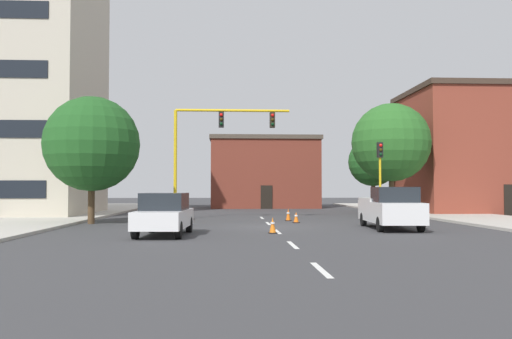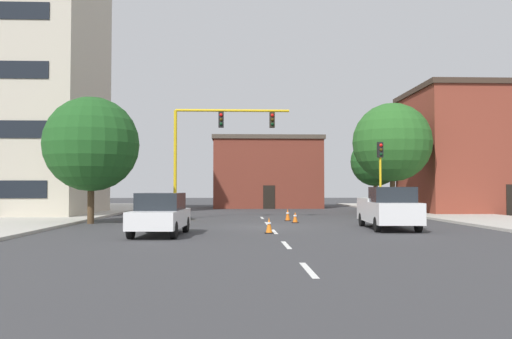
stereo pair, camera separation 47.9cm
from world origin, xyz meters
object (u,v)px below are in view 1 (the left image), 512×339
(traffic_light_pole_right, at_px, (380,163))
(tree_left_near, at_px, (92,144))
(sedan_white_near_left, at_px, (164,214))
(traffic_cone_roadside_a, at_px, (288,215))
(traffic_cone_roadside_c, at_px, (296,217))
(traffic_signal_gantry, at_px, (191,184))
(tree_right_mid, at_px, (391,143))
(tree_right_far, at_px, (373,162))
(traffic_cone_roadside_b, at_px, (273,225))
(pickup_truck_white, at_px, (390,208))

(traffic_light_pole_right, relative_size, tree_left_near, 0.69)
(sedan_white_near_left, xyz_separation_m, traffic_cone_roadside_a, (6.18, 9.39, -0.53))
(traffic_light_pole_right, distance_m, traffic_cone_roadside_c, 7.21)
(traffic_light_pole_right, bearing_deg, sedan_white_near_left, -138.66)
(traffic_signal_gantry, height_order, traffic_cone_roadside_c, traffic_signal_gantry)
(tree_right_mid, relative_size, sedan_white_near_left, 1.71)
(traffic_light_pole_right, height_order, traffic_cone_roadside_c, traffic_light_pole_right)
(traffic_cone_roadside_a, bearing_deg, traffic_light_pole_right, 11.88)
(sedan_white_near_left, distance_m, traffic_cone_roadside_c, 9.94)
(tree_right_mid, bearing_deg, tree_right_far, 82.32)
(traffic_cone_roadside_b, bearing_deg, traffic_signal_gantry, 112.67)
(traffic_light_pole_right, bearing_deg, traffic_cone_roadside_b, -127.44)
(tree_right_far, distance_m, sedan_white_near_left, 27.92)
(traffic_cone_roadside_c, bearing_deg, sedan_white_near_left, -130.25)
(traffic_signal_gantry, distance_m, pickup_truck_white, 12.77)
(traffic_signal_gantry, xyz_separation_m, tree_left_near, (-5.14, -3.46, 2.17))
(traffic_cone_roadside_b, height_order, traffic_cone_roadside_c, traffic_cone_roadside_b)
(traffic_signal_gantry, relative_size, traffic_cone_roadside_b, 11.38)
(tree_left_near, height_order, sedan_white_near_left, tree_left_near)
(traffic_signal_gantry, height_order, tree_right_far, traffic_signal_gantry)
(tree_left_near, bearing_deg, pickup_truck_white, -16.28)
(pickup_truck_white, distance_m, traffic_cone_roadside_c, 6.12)
(tree_right_mid, xyz_separation_m, pickup_truck_white, (-3.63, -11.36, -4.14))
(traffic_signal_gantry, distance_m, tree_left_near, 6.57)
(pickup_truck_white, distance_m, traffic_cone_roadside_a, 7.72)
(tree_right_far, distance_m, traffic_cone_roadside_a, 16.93)
(traffic_signal_gantry, bearing_deg, tree_right_mid, 14.38)
(tree_left_near, distance_m, traffic_cone_roadside_b, 12.09)
(tree_right_mid, relative_size, tree_left_near, 1.13)
(tree_right_mid, height_order, traffic_cone_roadside_c, tree_right_mid)
(traffic_signal_gantry, height_order, tree_right_mid, tree_right_mid)
(tree_right_mid, bearing_deg, tree_left_near, -159.67)
(traffic_light_pole_right, xyz_separation_m, tree_right_mid, (1.84, 3.62, 1.58))
(tree_right_mid, xyz_separation_m, traffic_cone_roadside_a, (-7.76, -4.87, -4.75))
(tree_right_far, height_order, traffic_cone_roadside_c, tree_right_far)
(tree_left_near, bearing_deg, traffic_signal_gantry, 33.94)
(traffic_light_pole_right, bearing_deg, traffic_signal_gantry, 179.34)
(tree_right_mid, bearing_deg, traffic_cone_roadside_b, -124.86)
(tree_left_near, bearing_deg, traffic_cone_roadside_b, -35.15)
(traffic_signal_gantry, bearing_deg, tree_right_far, 40.04)
(traffic_signal_gantry, bearing_deg, traffic_light_pole_right, -0.66)
(tree_right_mid, distance_m, traffic_cone_roadside_a, 10.32)
(tree_left_near, bearing_deg, tree_right_mid, 20.33)
(tree_right_mid, bearing_deg, sedan_white_near_left, -134.33)
(traffic_signal_gantry, bearing_deg, traffic_cone_roadside_b, -67.33)
(traffic_cone_roadside_a, xyz_separation_m, traffic_cone_roadside_b, (-1.66, -8.65, -0.02))
(pickup_truck_white, bearing_deg, tree_right_far, 76.62)
(traffic_light_pole_right, height_order, traffic_cone_roadside_a, traffic_light_pole_right)
(traffic_signal_gantry, bearing_deg, sedan_white_near_left, -91.74)
(tree_right_mid, xyz_separation_m, tree_right_far, (1.21, 8.96, -0.89))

